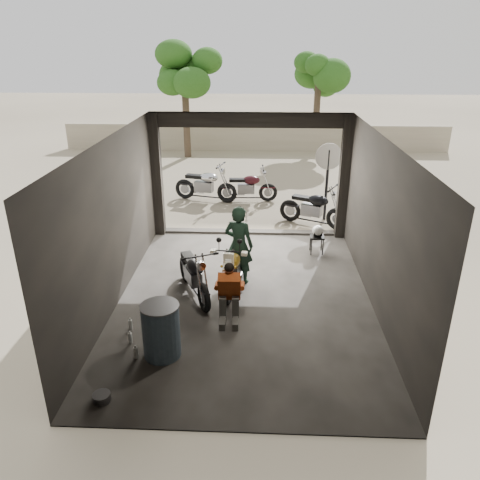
# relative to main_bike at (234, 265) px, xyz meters

# --- Properties ---
(ground) EXTENTS (80.00, 80.00, 0.00)m
(ground) POSITION_rel_main_bike_xyz_m (0.24, -0.43, -0.55)
(ground) COLOR #7A6D56
(ground) RESTS_ON ground
(garage) EXTENTS (7.00, 7.13, 3.20)m
(garage) POSITION_rel_main_bike_xyz_m (0.24, 0.12, 0.73)
(garage) COLOR #2D2B28
(garage) RESTS_ON ground
(boundary_wall) EXTENTS (18.00, 0.30, 1.20)m
(boundary_wall) POSITION_rel_main_bike_xyz_m (0.24, 13.57, 0.05)
(boundary_wall) COLOR gray
(boundary_wall) RESTS_ON ground
(tree_left) EXTENTS (2.20, 2.20, 5.60)m
(tree_left) POSITION_rel_main_bike_xyz_m (-2.76, 12.07, 3.43)
(tree_left) COLOR #382B1E
(tree_left) RESTS_ON ground
(tree_right) EXTENTS (2.20, 2.20, 5.00)m
(tree_right) POSITION_rel_main_bike_xyz_m (3.04, 13.57, 3.01)
(tree_right) COLOR #382B1E
(tree_right) RESTS_ON ground
(main_bike) EXTENTS (0.90, 1.73, 1.10)m
(main_bike) POSITION_rel_main_bike_xyz_m (0.00, 0.00, 0.00)
(main_bike) COLOR beige
(main_bike) RESTS_ON ground
(left_bike) EXTENTS (1.29, 1.77, 1.11)m
(left_bike) POSITION_rel_main_bike_xyz_m (-0.79, -0.31, 0.00)
(left_bike) COLOR black
(left_bike) RESTS_ON ground
(outside_bike_a) EXTENTS (1.96, 1.19, 1.24)m
(outside_bike_a) POSITION_rel_main_bike_xyz_m (-1.25, 5.84, 0.07)
(outside_bike_a) COLOR black
(outside_bike_a) RESTS_ON ground
(outside_bike_b) EXTENTS (1.69, 0.75, 1.12)m
(outside_bike_b) POSITION_rel_main_bike_xyz_m (0.11, 5.82, 0.01)
(outside_bike_b) COLOR #370D13
(outside_bike_b) RESTS_ON ground
(outside_bike_c) EXTENTS (1.90, 1.44, 1.19)m
(outside_bike_c) POSITION_rel_main_bike_xyz_m (2.00, 3.76, 0.04)
(outside_bike_c) COLOR black
(outside_bike_c) RESTS_ON ground
(rider) EXTENTS (0.73, 0.59, 1.72)m
(rider) POSITION_rel_main_bike_xyz_m (0.09, 0.31, 0.31)
(rider) COLOR black
(rider) RESTS_ON ground
(mechanic) EXTENTS (0.57, 0.76, 1.07)m
(mechanic) POSITION_rel_main_bike_xyz_m (-0.02, -1.23, -0.02)
(mechanic) COLOR #A84416
(mechanic) RESTS_ON ground
(stool) EXTENTS (0.33, 0.33, 0.46)m
(stool) POSITION_rel_main_bike_xyz_m (1.90, 1.86, -0.17)
(stool) COLOR black
(stool) RESTS_ON ground
(helmet) EXTENTS (0.29, 0.30, 0.26)m
(helmet) POSITION_rel_main_bike_xyz_m (1.91, 1.89, 0.04)
(helmet) COLOR white
(helmet) RESTS_ON stool
(oil_drum) EXTENTS (0.69, 0.69, 0.94)m
(oil_drum) POSITION_rel_main_bike_xyz_m (-1.05, -2.32, -0.08)
(oil_drum) COLOR #3F556A
(oil_drum) RESTS_ON ground
(sign_post) EXTENTS (0.74, 0.08, 2.23)m
(sign_post) POSITION_rel_main_bike_xyz_m (2.39, 4.24, 0.94)
(sign_post) COLOR black
(sign_post) RESTS_ON ground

